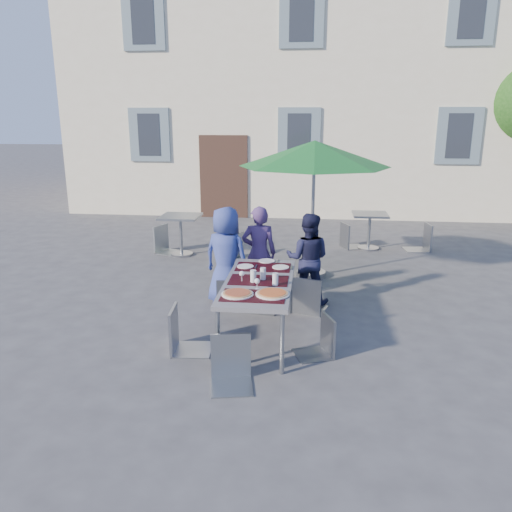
# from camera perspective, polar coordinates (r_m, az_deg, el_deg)

# --- Properties ---
(ground) EXTENTS (90.00, 90.00, 0.00)m
(ground) POSITION_cam_1_polar(r_m,az_deg,el_deg) (6.44, 2.45, -8.64)
(ground) COLOR #414143
(ground) RESTS_ON ground
(building) EXTENTS (13.60, 8.20, 11.10)m
(building) POSITION_cam_1_polar(r_m,az_deg,el_deg) (17.51, 5.57, 22.69)
(building) COLOR beige
(building) RESTS_ON ground
(dining_table) EXTENTS (0.80, 1.85, 0.76)m
(dining_table) POSITION_cam_1_polar(r_m,az_deg,el_deg) (6.00, 0.31, -3.30)
(dining_table) COLOR #4B4C51
(dining_table) RESTS_ON ground
(pizza_near_left) EXTENTS (0.36, 0.36, 0.03)m
(pizza_near_left) POSITION_cam_1_polar(r_m,az_deg,el_deg) (5.50, -2.14, -4.29)
(pizza_near_left) COLOR white
(pizza_near_left) RESTS_ON dining_table
(pizza_near_right) EXTENTS (0.38, 0.38, 0.03)m
(pizza_near_right) POSITION_cam_1_polar(r_m,az_deg,el_deg) (5.50, 1.89, -4.29)
(pizza_near_right) COLOR white
(pizza_near_right) RESTS_ON dining_table
(glassware) EXTENTS (0.47, 0.43, 0.15)m
(glassware) POSITION_cam_1_polar(r_m,az_deg,el_deg) (5.87, 0.56, -2.39)
(glassware) COLOR silver
(glassware) RESTS_ON dining_table
(place_settings) EXTENTS (0.72, 0.51, 0.01)m
(place_settings) POSITION_cam_1_polar(r_m,az_deg,el_deg) (6.59, 0.97, -1.00)
(place_settings) COLOR white
(place_settings) RESTS_ON dining_table
(child_0) EXTENTS (0.82, 0.67, 1.43)m
(child_0) POSITION_cam_1_polar(r_m,az_deg,el_deg) (7.16, -3.43, -0.04)
(child_0) COLOR #344491
(child_0) RESTS_ON ground
(child_1) EXTENTS (0.54, 0.38, 1.41)m
(child_1) POSITION_cam_1_polar(r_m,az_deg,el_deg) (7.36, 0.35, 0.32)
(child_1) COLOR #4D3369
(child_1) RESTS_ON ground
(child_2) EXTENTS (0.68, 0.44, 1.33)m
(child_2) POSITION_cam_1_polar(r_m,az_deg,el_deg) (7.26, 5.94, -0.30)
(child_2) COLOR #1A1B39
(child_2) RESTS_ON ground
(chair_0) EXTENTS (0.44, 0.44, 0.88)m
(chair_0) POSITION_cam_1_polar(r_m,az_deg,el_deg) (7.00, -2.96, -2.16)
(chair_0) COLOR gray
(chair_0) RESTS_ON ground
(chair_1) EXTENTS (0.50, 0.51, 1.01)m
(chair_1) POSITION_cam_1_polar(r_m,az_deg,el_deg) (6.86, 0.57, -1.77)
(chair_1) COLOR gray
(chair_1) RESTS_ON ground
(chair_2) EXTENTS (0.55, 0.55, 0.99)m
(chair_2) POSITION_cam_1_polar(r_m,az_deg,el_deg) (6.89, 6.00, -1.88)
(chair_2) COLOR gray
(chair_2) RESTS_ON ground
(chair_3) EXTENTS (0.48, 0.48, 1.00)m
(chair_3) POSITION_cam_1_polar(r_m,az_deg,el_deg) (5.78, -8.51, -5.37)
(chair_3) COLOR gray
(chair_3) RESTS_ON ground
(chair_4) EXTENTS (0.50, 0.50, 0.87)m
(chair_4) POSITION_cam_1_polar(r_m,az_deg,el_deg) (5.70, 7.45, -6.50)
(chair_4) COLOR gray
(chair_4) RESTS_ON ground
(chair_5) EXTENTS (0.49, 0.49, 0.94)m
(chair_5) POSITION_cam_1_polar(r_m,az_deg,el_deg) (5.06, -2.91, -8.77)
(chair_5) COLOR gray
(chair_5) RESTS_ON ground
(patio_umbrella) EXTENTS (2.47, 2.47, 2.29)m
(patio_umbrella) POSITION_cam_1_polar(r_m,az_deg,el_deg) (8.27, 6.70, 11.41)
(patio_umbrella) COLOR #9C9EA3
(patio_umbrella) RESTS_ON ground
(cafe_table_0) EXTENTS (0.75, 0.75, 0.80)m
(cafe_table_0) POSITION_cam_1_polar(r_m,az_deg,el_deg) (9.90, -8.60, 3.28)
(cafe_table_0) COLOR #9C9EA3
(cafe_table_0) RESTS_ON ground
(bg_chair_l_0) EXTENTS (0.60, 0.59, 1.04)m
(bg_chair_l_0) POSITION_cam_1_polar(r_m,az_deg,el_deg) (10.17, -10.40, 3.79)
(bg_chair_l_0) COLOR #939B9F
(bg_chair_l_0) RESTS_ON ground
(bg_chair_r_0) EXTENTS (0.54, 0.53, 0.90)m
(bg_chair_r_0) POSITION_cam_1_polar(r_m,az_deg,el_deg) (9.71, -2.58, 2.96)
(bg_chair_r_0) COLOR #91979C
(bg_chair_r_0) RESTS_ON ground
(cafe_table_1) EXTENTS (0.70, 0.70, 0.75)m
(cafe_table_1) POSITION_cam_1_polar(r_m,az_deg,el_deg) (10.53, 12.84, 3.50)
(cafe_table_1) COLOR #9C9EA3
(cafe_table_1) RESTS_ON ground
(bg_chair_l_1) EXTENTS (0.57, 0.57, 0.99)m
(bg_chair_l_1) POSITION_cam_1_polar(r_m,az_deg,el_deg) (10.55, 10.70, 4.01)
(bg_chair_l_1) COLOR gray
(bg_chair_l_1) RESTS_ON ground
(bg_chair_r_1) EXTENTS (0.52, 0.51, 1.05)m
(bg_chair_r_1) POSITION_cam_1_polar(r_m,az_deg,el_deg) (10.71, 18.63, 3.85)
(bg_chair_r_1) COLOR gray
(bg_chair_r_1) RESTS_ON ground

